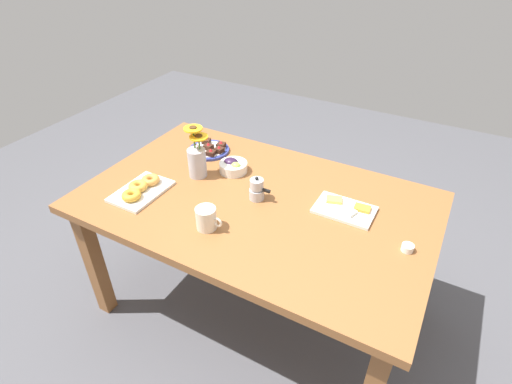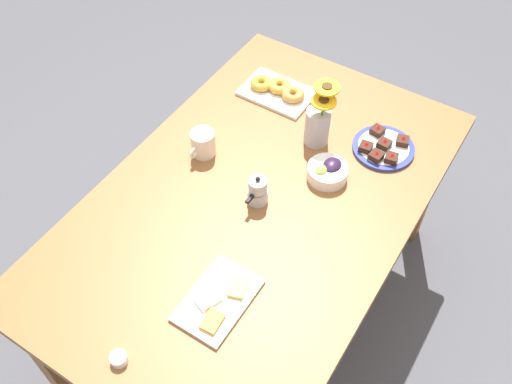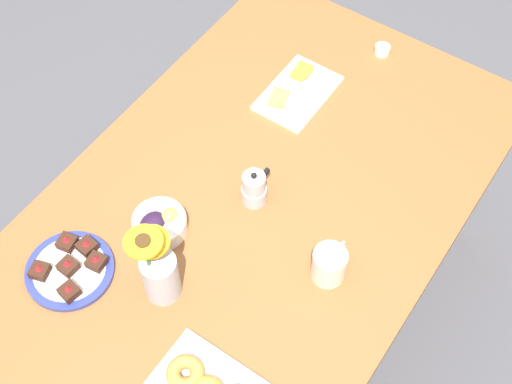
{
  "view_description": "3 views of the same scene",
  "coord_description": "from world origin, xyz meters",
  "px_view_note": "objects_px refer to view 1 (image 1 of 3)",
  "views": [
    {
      "loc": [
        0.72,
        -1.3,
        1.83
      ],
      "look_at": [
        0.0,
        0.0,
        0.78
      ],
      "focal_mm": 28.0,
      "sensor_mm": 36.0,
      "label": 1
    },
    {
      "loc": [
        1.02,
        0.65,
        2.26
      ],
      "look_at": [
        0.0,
        0.0,
        0.78
      ],
      "focal_mm": 40.0,
      "sensor_mm": 36.0,
      "label": 2
    },
    {
      "loc": [
        -0.88,
        -0.6,
        2.36
      ],
      "look_at": [
        0.0,
        0.0,
        0.78
      ],
      "focal_mm": 50.0,
      "sensor_mm": 36.0,
      "label": 3
    }
  ],
  "objects_px": {
    "moka_pot": "(256,189)",
    "cheese_platter": "(345,209)",
    "dining_table": "(256,214)",
    "grape_bowl": "(233,166)",
    "coffee_mug": "(206,218)",
    "jam_cup_honey": "(408,248)",
    "croissant_platter": "(141,189)",
    "dessert_plate": "(209,149)",
    "flower_vase": "(197,159)"
  },
  "relations": [
    {
      "from": "coffee_mug",
      "to": "flower_vase",
      "type": "xyz_separation_m",
      "value": [
        -0.27,
        0.32,
        0.04
      ]
    },
    {
      "from": "coffee_mug",
      "to": "moka_pot",
      "type": "distance_m",
      "value": 0.29
    },
    {
      "from": "dining_table",
      "to": "croissant_platter",
      "type": "xyz_separation_m",
      "value": [
        -0.5,
        -0.22,
        0.11
      ]
    },
    {
      "from": "jam_cup_honey",
      "to": "croissant_platter",
      "type": "bearing_deg",
      "value": -170.24
    },
    {
      "from": "dessert_plate",
      "to": "moka_pot",
      "type": "relative_size",
      "value": 1.9
    },
    {
      "from": "dining_table",
      "to": "jam_cup_honey",
      "type": "xyz_separation_m",
      "value": [
        0.68,
        -0.01,
        0.1
      ]
    },
    {
      "from": "moka_pot",
      "to": "jam_cup_honey",
      "type": "bearing_deg",
      "value": -1.61
    },
    {
      "from": "croissant_platter",
      "to": "jam_cup_honey",
      "type": "height_order",
      "value": "croissant_platter"
    },
    {
      "from": "dining_table",
      "to": "grape_bowl",
      "type": "height_order",
      "value": "grape_bowl"
    },
    {
      "from": "jam_cup_honey",
      "to": "dessert_plate",
      "type": "xyz_separation_m",
      "value": [
        -1.13,
        0.28,
        -0.0
      ]
    },
    {
      "from": "dining_table",
      "to": "cheese_platter",
      "type": "relative_size",
      "value": 6.15
    },
    {
      "from": "grape_bowl",
      "to": "moka_pot",
      "type": "height_order",
      "value": "moka_pot"
    },
    {
      "from": "flower_vase",
      "to": "coffee_mug",
      "type": "bearing_deg",
      "value": -49.32
    },
    {
      "from": "dining_table",
      "to": "flower_vase",
      "type": "bearing_deg",
      "value": 173.63
    },
    {
      "from": "grape_bowl",
      "to": "croissant_platter",
      "type": "xyz_separation_m",
      "value": [
        -0.28,
        -0.37,
        -0.01
      ]
    },
    {
      "from": "jam_cup_honey",
      "to": "grape_bowl",
      "type": "bearing_deg",
      "value": 169.44
    },
    {
      "from": "cheese_platter",
      "to": "moka_pot",
      "type": "bearing_deg",
      "value": -164.62
    },
    {
      "from": "cheese_platter",
      "to": "grape_bowl",
      "type": "bearing_deg",
      "value": 176.07
    },
    {
      "from": "dining_table",
      "to": "croissant_platter",
      "type": "bearing_deg",
      "value": -156.66
    },
    {
      "from": "coffee_mug",
      "to": "cheese_platter",
      "type": "height_order",
      "value": "coffee_mug"
    },
    {
      "from": "jam_cup_honey",
      "to": "dining_table",
      "type": "bearing_deg",
      "value": 178.95
    },
    {
      "from": "dessert_plate",
      "to": "croissant_platter",
      "type": "bearing_deg",
      "value": -96.72
    },
    {
      "from": "grape_bowl",
      "to": "croissant_platter",
      "type": "distance_m",
      "value": 0.47
    },
    {
      "from": "coffee_mug",
      "to": "jam_cup_honey",
      "type": "relative_size",
      "value": 2.54
    },
    {
      "from": "dessert_plate",
      "to": "moka_pot",
      "type": "bearing_deg",
      "value": -30.48
    },
    {
      "from": "dining_table",
      "to": "coffee_mug",
      "type": "relative_size",
      "value": 13.11
    },
    {
      "from": "croissant_platter",
      "to": "jam_cup_honey",
      "type": "bearing_deg",
      "value": 9.76
    },
    {
      "from": "jam_cup_honey",
      "to": "flower_vase",
      "type": "distance_m",
      "value": 1.04
    },
    {
      "from": "moka_pot",
      "to": "dining_table",
      "type": "bearing_deg",
      "value": -71.36
    },
    {
      "from": "coffee_mug",
      "to": "dessert_plate",
      "type": "relative_size",
      "value": 0.54
    },
    {
      "from": "jam_cup_honey",
      "to": "moka_pot",
      "type": "relative_size",
      "value": 0.4
    },
    {
      "from": "grape_bowl",
      "to": "flower_vase",
      "type": "distance_m",
      "value": 0.19
    },
    {
      "from": "moka_pot",
      "to": "cheese_platter",
      "type": "bearing_deg",
      "value": 15.38
    },
    {
      "from": "dessert_plate",
      "to": "coffee_mug",
      "type": "bearing_deg",
      "value": -56.27
    },
    {
      "from": "grape_bowl",
      "to": "croissant_platter",
      "type": "height_order",
      "value": "grape_bowl"
    },
    {
      "from": "grape_bowl",
      "to": "dining_table",
      "type": "bearing_deg",
      "value": -35.38
    },
    {
      "from": "dining_table",
      "to": "cheese_platter",
      "type": "xyz_separation_m",
      "value": [
        0.39,
        0.11,
        0.1
      ]
    },
    {
      "from": "jam_cup_honey",
      "to": "coffee_mug",
      "type": "bearing_deg",
      "value": -160.97
    },
    {
      "from": "dessert_plate",
      "to": "flower_vase",
      "type": "relative_size",
      "value": 0.87
    },
    {
      "from": "grape_bowl",
      "to": "moka_pot",
      "type": "distance_m",
      "value": 0.26
    },
    {
      "from": "flower_vase",
      "to": "moka_pot",
      "type": "distance_m",
      "value": 0.36
    },
    {
      "from": "grape_bowl",
      "to": "dessert_plate",
      "type": "bearing_deg",
      "value": 153.73
    },
    {
      "from": "cheese_platter",
      "to": "jam_cup_honey",
      "type": "distance_m",
      "value": 0.32
    },
    {
      "from": "cheese_platter",
      "to": "croissant_platter",
      "type": "xyz_separation_m",
      "value": [
        -0.89,
        -0.33,
        0.01
      ]
    },
    {
      "from": "dining_table",
      "to": "flower_vase",
      "type": "xyz_separation_m",
      "value": [
        -0.35,
        0.04,
        0.18
      ]
    },
    {
      "from": "grape_bowl",
      "to": "flower_vase",
      "type": "xyz_separation_m",
      "value": [
        -0.13,
        -0.12,
        0.06
      ]
    },
    {
      "from": "coffee_mug",
      "to": "grape_bowl",
      "type": "xyz_separation_m",
      "value": [
        -0.14,
        0.43,
        -0.02
      ]
    },
    {
      "from": "coffee_mug",
      "to": "croissant_platter",
      "type": "height_order",
      "value": "coffee_mug"
    },
    {
      "from": "cheese_platter",
      "to": "dessert_plate",
      "type": "distance_m",
      "value": 0.85
    },
    {
      "from": "croissant_platter",
      "to": "moka_pot",
      "type": "relative_size",
      "value": 2.35
    }
  ]
}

